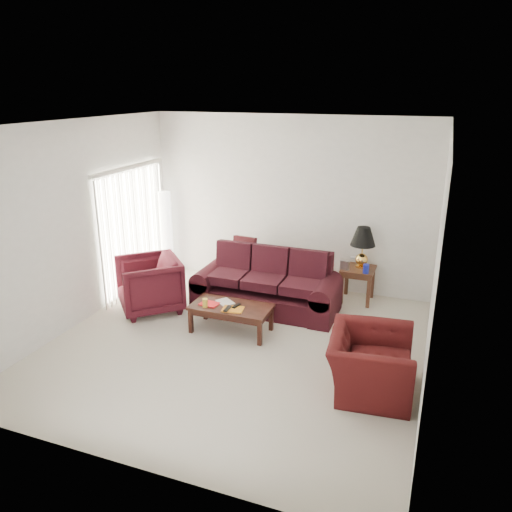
% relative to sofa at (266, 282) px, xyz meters
% --- Properties ---
extents(floor, '(5.00, 5.00, 0.00)m').
position_rel_sofa_xyz_m(floor, '(-0.00, -1.30, -0.47)').
color(floor, beige).
rests_on(floor, ground).
extents(blinds, '(0.10, 2.00, 2.16)m').
position_rel_sofa_xyz_m(blinds, '(-2.42, -0.00, 0.61)').
color(blinds, silver).
rests_on(blinds, ground).
extents(sofa, '(2.38, 1.20, 0.94)m').
position_rel_sofa_xyz_m(sofa, '(0.00, 0.00, 0.00)').
color(sofa, black).
rests_on(sofa, ground).
extents(throw_pillow, '(0.43, 0.24, 0.43)m').
position_rel_sofa_xyz_m(throw_pillow, '(-0.68, 0.77, 0.25)').
color(throw_pillow, black).
rests_on(throw_pillow, sofa).
extents(end_table, '(0.56, 0.56, 0.58)m').
position_rel_sofa_xyz_m(end_table, '(1.32, 0.85, -0.18)').
color(end_table, '#52221C').
rests_on(end_table, ground).
extents(table_lamp, '(0.44, 0.44, 0.69)m').
position_rel_sofa_xyz_m(table_lamp, '(1.35, 0.91, 0.46)').
color(table_lamp, '#E9AF49').
rests_on(table_lamp, end_table).
extents(clock, '(0.16, 0.09, 0.15)m').
position_rel_sofa_xyz_m(clock, '(1.12, 0.70, 0.19)').
color(clock, silver).
rests_on(clock, end_table).
extents(blue_canister, '(0.12, 0.12, 0.15)m').
position_rel_sofa_xyz_m(blue_canister, '(1.47, 0.64, 0.19)').
color(blue_canister, '#1921A3').
rests_on(blue_canister, end_table).
extents(picture_frame, '(0.18, 0.20, 0.06)m').
position_rel_sofa_xyz_m(picture_frame, '(1.22, 1.09, 0.20)').
color(picture_frame, '#BABABE').
rests_on(picture_frame, end_table).
extents(floor_lamp, '(0.27, 0.27, 1.61)m').
position_rel_sofa_xyz_m(floor_lamp, '(-2.32, 0.90, 0.34)').
color(floor_lamp, white).
rests_on(floor_lamp, ground).
extents(armchair_left, '(1.34, 1.33, 0.87)m').
position_rel_sofa_xyz_m(armchair_left, '(-1.73, -0.68, -0.03)').
color(armchair_left, '#3D0E16').
rests_on(armchair_left, ground).
extents(armchair_right, '(1.06, 1.18, 0.71)m').
position_rel_sofa_xyz_m(armchair_right, '(1.90, -1.71, -0.12)').
color(armchair_right, '#3E0E0F').
rests_on(armchair_right, ground).
extents(coffee_table, '(1.31, 1.00, 0.41)m').
position_rel_sofa_xyz_m(coffee_table, '(-0.21, -0.92, -0.26)').
color(coffee_table, black).
rests_on(coffee_table, ground).
extents(magazine_red, '(0.29, 0.23, 0.02)m').
position_rel_sofa_xyz_m(magazine_red, '(-0.53, -0.98, -0.05)').
color(magazine_red, red).
rests_on(magazine_red, coffee_table).
extents(magazine_white, '(0.33, 0.31, 0.01)m').
position_rel_sofa_xyz_m(magazine_white, '(-0.34, -0.84, -0.05)').
color(magazine_white, silver).
rests_on(magazine_white, coffee_table).
extents(magazine_orange, '(0.33, 0.27, 0.02)m').
position_rel_sofa_xyz_m(magazine_orange, '(-0.14, -1.04, -0.05)').
color(magazine_orange, orange).
rests_on(magazine_orange, coffee_table).
extents(remote_a, '(0.06, 0.19, 0.02)m').
position_rel_sofa_xyz_m(remote_a, '(-0.20, -1.08, -0.03)').
color(remote_a, black).
rests_on(remote_a, coffee_table).
extents(remote_b, '(0.08, 0.17, 0.02)m').
position_rel_sofa_xyz_m(remote_b, '(-0.12, -0.94, -0.03)').
color(remote_b, black).
rests_on(remote_b, coffee_table).
extents(yellow_glass, '(0.09, 0.09, 0.13)m').
position_rel_sofa_xyz_m(yellow_glass, '(-0.55, -1.09, 0.00)').
color(yellow_glass, yellow).
rests_on(yellow_glass, coffee_table).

